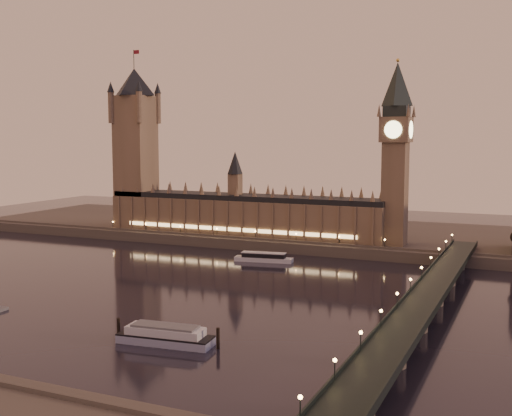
{
  "coord_description": "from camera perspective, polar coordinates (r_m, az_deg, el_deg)",
  "views": [
    {
      "loc": [
        129.31,
        -239.21,
        66.98
      ],
      "look_at": [
        6.75,
        35.0,
        33.63
      ],
      "focal_mm": 45.0,
      "sensor_mm": 36.0,
      "label": 1
    }
  ],
  "objects": [
    {
      "name": "far_embankment",
      "position": [
        421.12,
        10.17,
        -2.5
      ],
      "size": [
        560.0,
        130.0,
        6.0
      ],
      "primitive_type": "cube",
      "color": "#423D35",
      "rests_on": "ground"
    },
    {
      "name": "big_ben",
      "position": [
        368.01,
        12.33,
        5.72
      ],
      "size": [
        17.68,
        17.68,
        104.0
      ],
      "color": "brown",
      "rests_on": "ground"
    },
    {
      "name": "moored_barge",
      "position": [
        214.21,
        -8.06,
        -11.15
      ],
      "size": [
        36.61,
        12.24,
        6.75
      ],
      "rotation": [
        0.0,
        0.0,
        0.11
      ],
      "color": "#8E97B5",
      "rests_on": "ground"
    },
    {
      "name": "ground",
      "position": [
        280.05,
        -4.22,
        -7.52
      ],
      "size": [
        700.0,
        700.0,
        0.0
      ],
      "primitive_type": "plane",
      "color": "black",
      "rests_on": "ground"
    },
    {
      "name": "cruise_boat_a",
      "position": [
        346.9,
        0.69,
        -4.42
      ],
      "size": [
        32.24,
        11.82,
        5.05
      ],
      "rotation": [
        0.0,
        0.0,
        0.16
      ],
      "color": "silver",
      "rests_on": "ground"
    },
    {
      "name": "westminster_bridge",
      "position": [
        249.84,
        14.8,
        -8.12
      ],
      "size": [
        13.2,
        260.0,
        15.3
      ],
      "color": "black",
      "rests_on": "ground"
    },
    {
      "name": "victoria_tower",
      "position": [
        438.08,
        -10.67,
        6.07
      ],
      "size": [
        31.68,
        31.68,
        118.0
      ],
      "color": "brown",
      "rests_on": "ground"
    },
    {
      "name": "palace_of_westminster",
      "position": [
        400.63,
        -1.1,
        -0.15
      ],
      "size": [
        180.0,
        26.62,
        52.0
      ],
      "color": "brown",
      "rests_on": "ground"
    }
  ]
}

